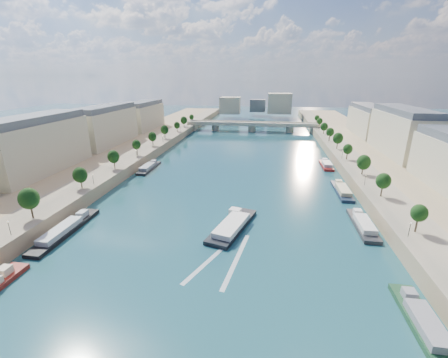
% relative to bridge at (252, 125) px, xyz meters
% --- Properties ---
extents(ground, '(700.00, 700.00, 0.00)m').
position_rel_bridge_xyz_m(ground, '(0.00, -126.95, -5.08)').
color(ground, '#0C2838').
rests_on(ground, ground).
extents(quay_left, '(44.00, 520.00, 5.00)m').
position_rel_bridge_xyz_m(quay_left, '(-72.00, -126.95, -2.58)').
color(quay_left, '#9E8460').
rests_on(quay_left, ground).
extents(quay_right, '(44.00, 520.00, 5.00)m').
position_rel_bridge_xyz_m(quay_right, '(72.00, -126.95, -2.58)').
color(quay_right, '#9E8460').
rests_on(quay_right, ground).
extents(pave_left, '(14.00, 520.00, 0.10)m').
position_rel_bridge_xyz_m(pave_left, '(-57.00, -126.95, -0.03)').
color(pave_left, gray).
rests_on(pave_left, quay_left).
extents(pave_right, '(14.00, 520.00, 0.10)m').
position_rel_bridge_xyz_m(pave_right, '(57.00, -126.95, -0.03)').
color(pave_right, gray).
rests_on(pave_right, quay_right).
extents(trees_left, '(4.80, 268.80, 8.26)m').
position_rel_bridge_xyz_m(trees_left, '(-55.00, -124.95, 5.39)').
color(trees_left, '#382B1E').
rests_on(trees_left, ground).
extents(trees_right, '(4.80, 268.80, 8.26)m').
position_rel_bridge_xyz_m(trees_right, '(55.00, -116.95, 5.39)').
color(trees_right, '#382B1E').
rests_on(trees_right, ground).
extents(lamps_left, '(0.36, 200.36, 4.28)m').
position_rel_bridge_xyz_m(lamps_left, '(-52.50, -136.95, 2.70)').
color(lamps_left, black).
rests_on(lamps_left, ground).
extents(lamps_right, '(0.36, 200.36, 4.28)m').
position_rel_bridge_xyz_m(lamps_right, '(52.50, -121.95, 2.70)').
color(lamps_right, black).
rests_on(lamps_right, ground).
extents(buildings_left, '(16.00, 226.00, 23.20)m').
position_rel_bridge_xyz_m(buildings_left, '(-85.00, -114.95, 11.37)').
color(buildings_left, beige).
rests_on(buildings_left, ground).
extents(buildings_right, '(16.00, 226.00, 23.20)m').
position_rel_bridge_xyz_m(buildings_right, '(85.00, -114.95, 11.37)').
color(buildings_right, beige).
rests_on(buildings_right, ground).
extents(skyline, '(79.00, 42.00, 22.00)m').
position_rel_bridge_xyz_m(skyline, '(3.19, 92.57, 9.57)').
color(skyline, beige).
rests_on(skyline, ground).
extents(bridge, '(112.00, 12.00, 8.15)m').
position_rel_bridge_xyz_m(bridge, '(0.00, 0.00, 0.00)').
color(bridge, '#C1B79E').
rests_on(bridge, ground).
extents(tour_barge, '(14.00, 26.82, 3.64)m').
position_rel_bridge_xyz_m(tour_barge, '(4.61, -175.01, -4.15)').
color(tour_barge, black).
rests_on(tour_barge, ground).
extents(wake, '(14.45, 25.89, 0.04)m').
position_rel_bridge_xyz_m(wake, '(4.61, -191.66, -5.06)').
color(wake, silver).
rests_on(wake, ground).
extents(moored_barges_left, '(5.00, 152.15, 3.60)m').
position_rel_bridge_xyz_m(moored_barges_left, '(-45.50, -192.24, -4.24)').
color(moored_barges_left, '#1A203B').
rests_on(moored_barges_left, ground).
extents(moored_barges_right, '(5.00, 161.18, 3.60)m').
position_rel_bridge_xyz_m(moored_barges_right, '(45.50, -173.72, -4.24)').
color(moored_barges_right, black).
rests_on(moored_barges_right, ground).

